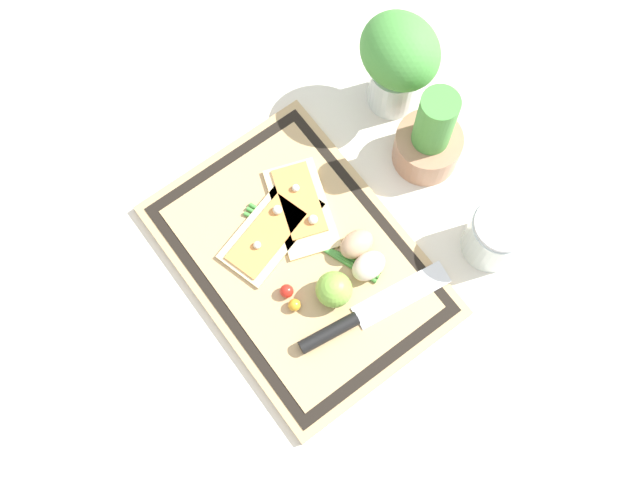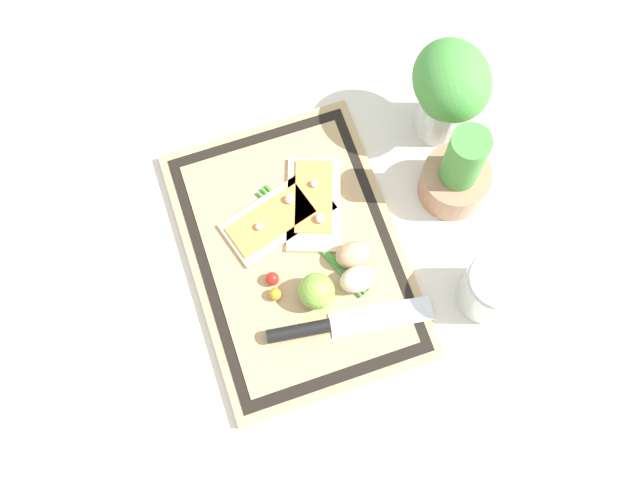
{
  "view_description": "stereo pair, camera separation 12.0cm",
  "coord_description": "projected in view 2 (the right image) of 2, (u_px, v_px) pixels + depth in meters",
  "views": [
    {
      "loc": [
        0.31,
        -0.19,
        1.18
      ],
      "look_at": [
        0.0,
        0.04,
        0.03
      ],
      "focal_mm": 42.0,
      "sensor_mm": 36.0,
      "label": 1
    },
    {
      "loc": [
        0.36,
        -0.08,
        1.18
      ],
      "look_at": [
        0.0,
        0.04,
        0.03
      ],
      "focal_mm": 42.0,
      "sensor_mm": 36.0,
      "label": 2
    }
  ],
  "objects": [
    {
      "name": "scallion_bunch",
      "position": [
        313.0,
        240.0,
        1.22
      ],
      "size": [
        0.23,
        0.13,
        0.01
      ],
      "color": "#47933D",
      "rests_on": "cutting_board"
    },
    {
      "name": "sauce_jar",
      "position": [
        491.0,
        289.0,
        1.17
      ],
      "size": [
        0.09,
        0.09,
        0.11
      ],
      "color": "silver",
      "rests_on": "ground_plane"
    },
    {
      "name": "herb_pot",
      "position": [
        457.0,
        175.0,
        1.21
      ],
      "size": [
        0.11,
        0.11,
        0.19
      ],
      "color": "#AD7A5B",
      "rests_on": "ground_plane"
    },
    {
      "name": "cherry_tomato_red",
      "position": [
        272.0,
        279.0,
        1.19
      ],
      "size": [
        0.02,
        0.02,
        0.02
      ],
      "primitive_type": "sphere",
      "color": "red",
      "rests_on": "cutting_board"
    },
    {
      "name": "lime",
      "position": [
        316.0,
        291.0,
        1.16
      ],
      "size": [
        0.06,
        0.06,
        0.06
      ],
      "primitive_type": "sphere",
      "color": "#7FB742",
      "rests_on": "cutting_board"
    },
    {
      "name": "ground_plane",
      "position": [
        296.0,
        255.0,
        1.23
      ],
      "size": [
        6.0,
        6.0,
        0.0
      ],
      "primitive_type": "plane",
      "color": "silver"
    },
    {
      "name": "egg_pink",
      "position": [
        358.0,
        279.0,
        1.18
      ],
      "size": [
        0.04,
        0.06,
        0.04
      ],
      "primitive_type": "ellipsoid",
      "color": "beige",
      "rests_on": "cutting_board"
    },
    {
      "name": "egg_brown",
      "position": [
        353.0,
        255.0,
        1.19
      ],
      "size": [
        0.04,
        0.06,
        0.04
      ],
      "primitive_type": "ellipsoid",
      "color": "tan",
      "rests_on": "cutting_board"
    },
    {
      "name": "herb_glass",
      "position": [
        449.0,
        89.0,
        1.19
      ],
      "size": [
        0.14,
        0.12,
        0.21
      ],
      "color": "silver",
      "rests_on": "ground_plane"
    },
    {
      "name": "knife",
      "position": [
        323.0,
        327.0,
        1.17
      ],
      "size": [
        0.07,
        0.27,
        0.02
      ],
      "color": "silver",
      "rests_on": "cutting_board"
    },
    {
      "name": "cherry_tomato_yellow",
      "position": [
        275.0,
        294.0,
        1.18
      ],
      "size": [
        0.02,
        0.02,
        0.02
      ],
      "primitive_type": "sphere",
      "color": "gold",
      "rests_on": "cutting_board"
    },
    {
      "name": "cutting_board",
      "position": [
        296.0,
        253.0,
        1.22
      ],
      "size": [
        0.48,
        0.34,
        0.02
      ],
      "color": "tan",
      "rests_on": "ground_plane"
    },
    {
      "name": "pizza_slice_far",
      "position": [
        314.0,
        203.0,
        1.24
      ],
      "size": [
        0.18,
        0.14,
        0.02
      ],
      "color": "beige",
      "rests_on": "cutting_board"
    },
    {
      "name": "pizza_slice_near",
      "position": [
        276.0,
        218.0,
        1.23
      ],
      "size": [
        0.13,
        0.2,
        0.02
      ],
      "color": "beige",
      "rests_on": "cutting_board"
    }
  ]
}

